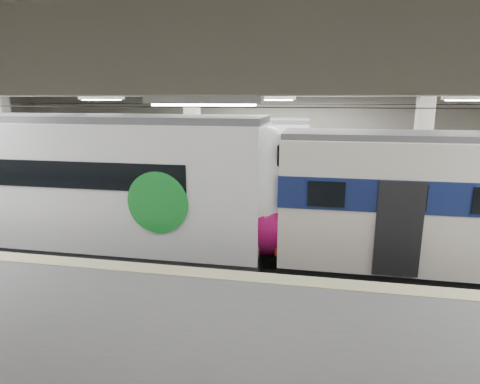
# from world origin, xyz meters

# --- Properties ---
(station_hall) EXTENTS (36.00, 24.00, 5.75)m
(station_hall) POSITION_xyz_m (0.00, -1.74, 3.24)
(station_hall) COLOR black
(station_hall) RESTS_ON ground
(modern_emu) EXTENTS (13.78, 2.85, 4.45)m
(modern_emu) POSITION_xyz_m (-4.93, -0.00, 2.19)
(modern_emu) COLOR white
(modern_emu) RESTS_ON ground
(far_train) EXTENTS (12.72, 2.97, 4.09)m
(far_train) POSITION_xyz_m (-5.11, 5.50, 2.12)
(far_train) COLOR white
(far_train) RESTS_ON ground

